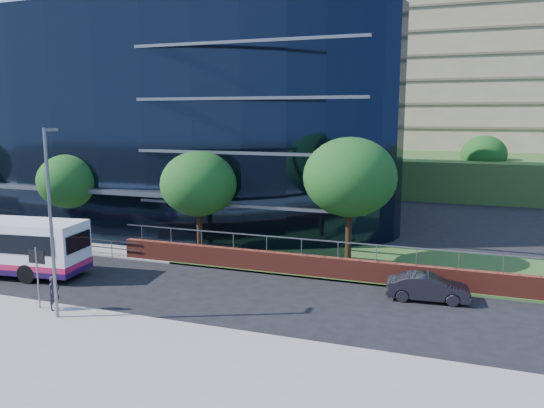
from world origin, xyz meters
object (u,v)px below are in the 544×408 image
at_px(tree_far_b, 70,181).
at_px(parked_car, 428,287).
at_px(pedestrian, 54,293).
at_px(tree_far_d, 350,177).
at_px(street_sign, 37,265).
at_px(tree_far_c, 199,184).
at_px(streetlight_east, 51,218).
at_px(tree_dist_e, 484,155).

distance_m(tree_far_b, parked_car, 24.27).
height_order(tree_far_b, pedestrian, tree_far_b).
xyz_separation_m(tree_far_d, parked_car, (4.70, -4.31, -4.56)).
xyz_separation_m(street_sign, pedestrian, (0.79, 0.05, -1.24)).
bearing_deg(street_sign, tree_far_c, 76.71).
distance_m(tree_far_b, streetlight_east, 14.74).
bearing_deg(pedestrian, street_sign, 103.60).
height_order(tree_far_b, streetlight_east, streetlight_east).
height_order(tree_far_b, parked_car, tree_far_b).
bearing_deg(tree_dist_e, tree_far_b, -131.52).
distance_m(street_sign, tree_far_b, 13.54).
height_order(tree_far_c, parked_car, tree_far_c).
bearing_deg(street_sign, tree_far_d, 45.22).
bearing_deg(tree_far_c, streetlight_east, -95.11).
height_order(streetlight_east, pedestrian, streetlight_east).
relative_size(street_sign, tree_far_d, 0.38).
distance_m(tree_far_c, tree_far_d, 9.08).
bearing_deg(pedestrian, tree_far_d, -32.58).
relative_size(streetlight_east, pedestrian, 5.25).
bearing_deg(street_sign, parked_car, 24.19).
bearing_deg(pedestrian, streetlight_east, -121.37).
bearing_deg(tree_far_d, tree_far_b, -178.49).
distance_m(street_sign, tree_far_d, 16.61).
relative_size(tree_dist_e, streetlight_east, 0.81).
height_order(street_sign, pedestrian, street_sign).
xyz_separation_m(tree_far_b, tree_far_d, (19.00, 0.50, 0.98)).
distance_m(tree_far_d, pedestrian, 16.32).
xyz_separation_m(tree_far_b, tree_far_c, (10.00, -0.50, 0.33)).
distance_m(streetlight_east, parked_car, 17.10).
relative_size(tree_dist_e, parked_car, 1.70).
relative_size(street_sign, parked_car, 0.73).
xyz_separation_m(tree_dist_e, parked_car, (-3.30, -34.31, -3.91)).
bearing_deg(tree_far_c, parked_car, -13.58).
height_order(tree_far_c, tree_far_d, tree_far_d).
height_order(street_sign, parked_car, street_sign).
relative_size(tree_far_b, tree_far_d, 0.81).
bearing_deg(streetlight_east, tree_dist_e, 66.89).
bearing_deg(tree_far_b, streetlight_east, -52.37).
height_order(street_sign, streetlight_east, streetlight_east).
xyz_separation_m(tree_far_b, streetlight_east, (9.00, -11.67, 0.23)).
xyz_separation_m(tree_far_c, streetlight_east, (-1.00, -11.17, -0.10)).
bearing_deg(parked_car, tree_far_c, 71.71).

